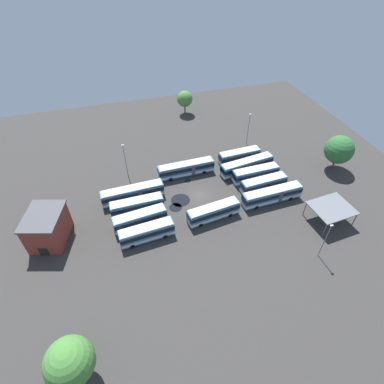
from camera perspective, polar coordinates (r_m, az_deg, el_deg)
ground_plane at (r=70.29m, az=1.30°, el=-0.54°), size 107.14×107.14×0.00m
bus_row0_slot0 at (r=80.06m, az=8.91°, el=6.69°), size 11.03×3.08×3.48m
bus_row0_slot1 at (r=77.18m, az=10.33°, el=4.97°), size 14.21×4.46×3.48m
bus_row0_slot2 at (r=74.86m, az=11.86°, el=3.38°), size 11.47×2.89×3.48m
bus_row0_slot3 at (r=72.28m, az=13.34°, el=1.47°), size 11.15×3.26×3.48m
bus_row0_slot4 at (r=69.85m, az=14.87°, el=-0.56°), size 14.08×3.11×3.48m
bus_row1_slot0 at (r=74.88m, az=-1.08°, el=4.43°), size 14.06×2.98×3.48m
bus_row1_slot4 at (r=63.93m, az=4.05°, el=-3.76°), size 11.63×3.99×3.48m
bus_row2_slot1 at (r=69.26m, az=-11.06°, el=-0.21°), size 14.09×3.20×3.48m
bus_row2_slot2 at (r=66.16m, az=-10.31°, el=-2.54°), size 11.39×2.82×3.48m
bus_row2_slot3 at (r=63.31m, az=-9.76°, el=-5.02°), size 11.23×3.79×3.48m
bus_row2_slot4 at (r=60.64m, az=-8.52°, el=-7.56°), size 11.02×3.48×3.48m
depot_building at (r=65.02m, az=-25.60°, el=-6.07°), size 8.77×10.04×6.81m
maintenance_shelter at (r=68.33m, az=24.86°, el=-2.76°), size 8.71×7.59×3.85m
lamp_post_by_building at (r=74.93m, az=-12.49°, el=6.14°), size 0.56×0.28×8.72m
lamp_post_near_entrance at (r=85.96m, az=10.58°, el=11.76°), size 0.56×0.28×9.39m
lamp_post_far_corner at (r=60.15m, az=23.80°, el=-8.21°), size 0.56×0.28×8.62m
tree_east_edge at (r=83.05m, az=25.98°, el=7.19°), size 6.99×6.99×9.15m
tree_south_edge at (r=100.98m, az=-1.37°, el=17.14°), size 5.01×5.01×7.48m
tree_northeast at (r=47.08m, az=-22.06°, el=-27.61°), size 6.55×6.55×8.82m
puddle_back_corner at (r=74.12m, az=-0.85°, el=2.14°), size 1.48×1.48×0.01m
puddle_near_shelter at (r=67.38m, az=-3.12°, el=-2.93°), size 2.91×2.91×0.01m
puddle_between_rows at (r=69.00m, az=-2.19°, el=-1.56°), size 4.38×4.38×0.01m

